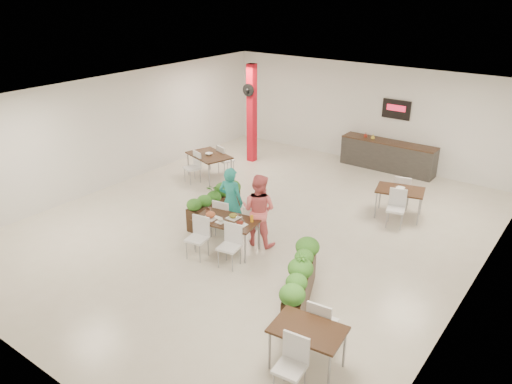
{
  "coord_description": "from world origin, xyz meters",
  "views": [
    {
      "loc": [
        6.54,
        -8.9,
        5.61
      ],
      "look_at": [
        0.26,
        -0.39,
        1.1
      ],
      "focal_mm": 35.0,
      "sensor_mm": 36.0,
      "label": 1
    }
  ],
  "objects_px": {
    "planter_left": "(214,202)",
    "diner_man": "(231,201)",
    "red_column": "(252,113)",
    "planter_right": "(300,281)",
    "main_table": "(226,224)",
    "side_table_a": "(209,158)",
    "side_table_c": "(308,336)",
    "diner_woman": "(259,210)",
    "service_counter": "(388,155)",
    "side_table_b": "(400,194)"
  },
  "relations": [
    {
      "from": "planter_left",
      "to": "diner_man",
      "type": "bearing_deg",
      "value": -21.61
    },
    {
      "from": "red_column",
      "to": "planter_right",
      "type": "xyz_separation_m",
      "value": [
        5.57,
        -5.95,
        -1.13
      ]
    },
    {
      "from": "main_table",
      "to": "side_table_a",
      "type": "height_order",
      "value": "same"
    },
    {
      "from": "side_table_a",
      "to": "main_table",
      "type": "bearing_deg",
      "value": -26.72
    },
    {
      "from": "side_table_a",
      "to": "side_table_c",
      "type": "height_order",
      "value": "same"
    },
    {
      "from": "planter_left",
      "to": "diner_woman",
      "type": "bearing_deg",
      "value": -11.26
    },
    {
      "from": "service_counter",
      "to": "side_table_c",
      "type": "height_order",
      "value": "service_counter"
    },
    {
      "from": "red_column",
      "to": "diner_woman",
      "type": "xyz_separation_m",
      "value": [
        3.56,
        -4.49,
        -0.8
      ]
    },
    {
      "from": "planter_left",
      "to": "main_table",
      "type": "bearing_deg",
      "value": -39.15
    },
    {
      "from": "service_counter",
      "to": "side_table_b",
      "type": "height_order",
      "value": "service_counter"
    },
    {
      "from": "service_counter",
      "to": "side_table_b",
      "type": "bearing_deg",
      "value": -62.61
    },
    {
      "from": "planter_left",
      "to": "planter_right",
      "type": "bearing_deg",
      "value": -26.18
    },
    {
      "from": "side_table_c",
      "to": "side_table_b",
      "type": "bearing_deg",
      "value": 92.51
    },
    {
      "from": "planter_left",
      "to": "red_column",
      "type": "bearing_deg",
      "value": 115.1
    },
    {
      "from": "planter_left",
      "to": "side_table_a",
      "type": "xyz_separation_m",
      "value": [
        -2.03,
        2.13,
        0.14
      ]
    },
    {
      "from": "planter_left",
      "to": "side_table_b",
      "type": "height_order",
      "value": "planter_left"
    },
    {
      "from": "main_table",
      "to": "diner_woman",
      "type": "height_order",
      "value": "diner_woman"
    },
    {
      "from": "diner_woman",
      "to": "planter_right",
      "type": "bearing_deg",
      "value": 134.58
    },
    {
      "from": "main_table",
      "to": "red_column",
      "type": "bearing_deg",
      "value": 121.49
    },
    {
      "from": "red_column",
      "to": "service_counter",
      "type": "distance_m",
      "value": 4.56
    },
    {
      "from": "service_counter",
      "to": "side_table_c",
      "type": "distance_m",
      "value": 9.5
    },
    {
      "from": "red_column",
      "to": "side_table_b",
      "type": "relative_size",
      "value": 1.91
    },
    {
      "from": "main_table",
      "to": "side_table_a",
      "type": "relative_size",
      "value": 1.08
    },
    {
      "from": "red_column",
      "to": "side_table_a",
      "type": "xyz_separation_m",
      "value": [
        -0.08,
        -2.05,
        -1.0
      ]
    },
    {
      "from": "red_column",
      "to": "side_table_c",
      "type": "distance_m",
      "value": 9.85
    },
    {
      "from": "side_table_b",
      "to": "planter_right",
      "type": "bearing_deg",
      "value": -104.5
    },
    {
      "from": "diner_man",
      "to": "planter_left",
      "type": "distance_m",
      "value": 0.93
    },
    {
      "from": "main_table",
      "to": "side_table_c",
      "type": "distance_m",
      "value": 4.0
    },
    {
      "from": "service_counter",
      "to": "diner_man",
      "type": "relative_size",
      "value": 1.78
    },
    {
      "from": "red_column",
      "to": "planter_right",
      "type": "height_order",
      "value": "red_column"
    },
    {
      "from": "service_counter",
      "to": "side_table_c",
      "type": "xyz_separation_m",
      "value": [
        2.54,
        -9.16,
        0.13
      ]
    },
    {
      "from": "planter_right",
      "to": "side_table_b",
      "type": "xyz_separation_m",
      "value": [
        0.03,
        4.72,
        0.11
      ]
    },
    {
      "from": "planter_right",
      "to": "side_table_a",
      "type": "distance_m",
      "value": 6.87
    },
    {
      "from": "planter_right",
      "to": "side_table_b",
      "type": "relative_size",
      "value": 1.18
    },
    {
      "from": "red_column",
      "to": "side_table_b",
      "type": "xyz_separation_m",
      "value": [
        5.6,
        -1.23,
        -1.02
      ]
    },
    {
      "from": "service_counter",
      "to": "side_table_b",
      "type": "relative_size",
      "value": 1.79
    },
    {
      "from": "service_counter",
      "to": "side_table_c",
      "type": "bearing_deg",
      "value": -74.51
    },
    {
      "from": "diner_man",
      "to": "planter_right",
      "type": "relative_size",
      "value": 0.85
    },
    {
      "from": "main_table",
      "to": "diner_man",
      "type": "xyz_separation_m",
      "value": [
        -0.39,
        0.66,
        0.21
      ]
    },
    {
      "from": "service_counter",
      "to": "planter_left",
      "type": "xyz_separation_m",
      "value": [
        -2.04,
        -6.04,
        0.01
      ]
    },
    {
      "from": "side_table_c",
      "to": "red_column",
      "type": "bearing_deg",
      "value": 125.61
    },
    {
      "from": "diner_man",
      "to": "diner_woman",
      "type": "height_order",
      "value": "diner_woman"
    },
    {
      "from": "diner_woman",
      "to": "side_table_c",
      "type": "height_order",
      "value": "diner_woman"
    },
    {
      "from": "service_counter",
      "to": "main_table",
      "type": "distance_m",
      "value": 7.07
    },
    {
      "from": "planter_right",
      "to": "main_table",
      "type": "bearing_deg",
      "value": 161.67
    },
    {
      "from": "diner_man",
      "to": "diner_woman",
      "type": "relative_size",
      "value": 0.99
    },
    {
      "from": "diner_man",
      "to": "planter_left",
      "type": "height_order",
      "value": "diner_man"
    },
    {
      "from": "service_counter",
      "to": "red_column",
      "type": "bearing_deg",
      "value": -155.0
    },
    {
      "from": "service_counter",
      "to": "side_table_a",
      "type": "relative_size",
      "value": 1.79
    },
    {
      "from": "service_counter",
      "to": "main_table",
      "type": "height_order",
      "value": "service_counter"
    }
  ]
}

